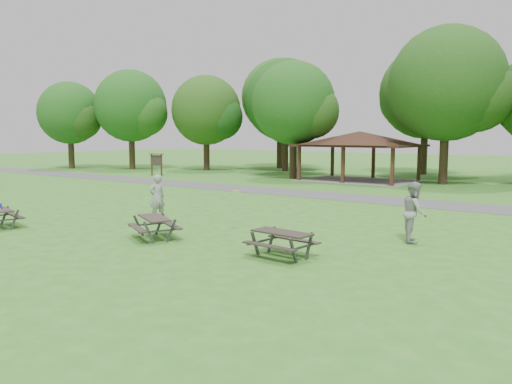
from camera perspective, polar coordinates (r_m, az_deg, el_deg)
The scene contains 17 objects.
ground at distance 17.08m, azimuth -10.79°, elevation -5.34°, with size 160.00×160.00×0.00m, color #347521.
asphalt_path at distance 28.35m, azimuth 10.46°, elevation -0.60°, with size 120.00×3.20×0.02m, color #4C4C4E.
pavilion at distance 38.89m, azimuth 11.75°, elevation 5.79°, with size 8.60×7.01×3.76m.
notice_board at distance 43.68m, azimuth -11.31°, elevation 3.57°, with size 1.60×0.30×1.88m.
tree_row_a at distance 52.31m, azimuth -14.03°, elevation 9.29°, with size 7.56×7.20×9.97m.
tree_row_b at distance 49.65m, azimuth -5.63°, elevation 9.04°, with size 7.14×6.80×9.28m.
tree_row_c at distance 48.20m, azimuth 3.51°, elevation 10.17°, with size 8.19×7.80×10.67m.
tree_row_d at distance 40.00m, azimuth 4.44°, elevation 9.81°, with size 6.93×6.60×9.27m.
tree_row_e at distance 37.88m, azimuth 21.12°, elevation 11.11°, with size 8.40×8.00×11.02m.
tree_deep_a at distance 52.80m, azimuth 2.85°, elevation 10.51°, with size 8.40×8.00×11.38m.
tree_deep_b at distance 46.67m, azimuth 18.99°, elevation 10.38°, with size 8.40×8.00×11.13m.
tree_flank_left at distance 55.34m, azimuth -20.45°, elevation 8.26°, with size 6.72×6.40×8.93m.
picnic_table_middle at distance 17.12m, azimuth -11.54°, elevation -3.40°, with size 2.22×2.06×0.77m.
picnic_table_far at distance 14.28m, azimuth 2.97°, elevation -5.25°, with size 1.88×1.56×0.77m.
frisbee_in_flight at distance 18.80m, azimuth -2.31°, elevation 0.12°, with size 0.30×0.30×0.02m.
frisbee_thrower at distance 20.66m, azimuth -11.23°, elevation -0.63°, with size 0.69×0.45×1.90m, color #99999C.
frisbee_catcher at distance 17.06m, azimuth 17.66°, elevation -2.18°, with size 0.96×0.75×1.98m, color #A0A0A3.
Camera 1 is at (12.32, -11.30, 3.49)m, focal length 35.00 mm.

